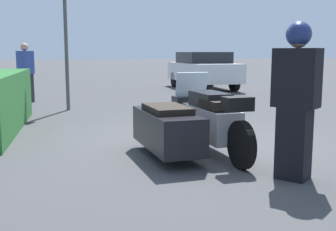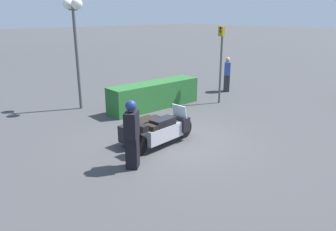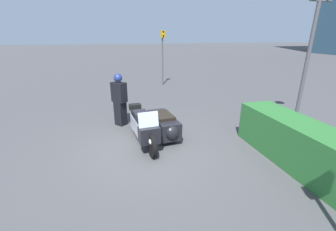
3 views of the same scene
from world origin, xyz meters
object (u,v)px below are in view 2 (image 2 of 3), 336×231
Objects in this scene: pedestrian_bystander at (227,74)px; hedge_bush_curbside at (155,95)px; police_motorcycle at (155,129)px; officer_rider at (132,133)px; twin_lamp_post at (74,20)px; traffic_light_near at (221,54)px.

hedge_bush_curbside is at bearing -128.34° from pedestrian_bystander.
hedge_bush_curbside is at bearing 45.01° from police_motorcycle.
police_motorcycle is 3.94m from hedge_bush_curbside.
hedge_bush_curbside is at bearing 94.33° from officer_rider.
twin_lamp_post is (-2.41, 1.94, 3.03)m from hedge_bush_curbside.
pedestrian_bystander is (8.62, 3.91, -0.09)m from officer_rider.
pedestrian_bystander is (4.66, -0.09, 0.32)m from hedge_bush_curbside.
pedestrian_bystander is at bearing 73.52° from officer_rider.
police_motorcycle is 7.74m from pedestrian_bystander.
pedestrian_bystander is (7.13, 2.98, 0.41)m from police_motorcycle.
pedestrian_bystander is at bearing -144.90° from traffic_light_near.
hedge_bush_curbside is (3.97, 3.99, -0.41)m from officer_rider.
pedestrian_bystander is at bearing 16.63° from police_motorcycle.
pedestrian_bystander reaches higher than police_motorcycle.
traffic_light_near is 1.91× the size of pedestrian_bystander.
officer_rider is 6.67m from twin_lamp_post.
police_motorcycle is 0.62× the size of hedge_bush_curbside.
police_motorcycle is at bearing 23.29° from traffic_light_near.
twin_lamp_post is 6.14m from traffic_light_near.
twin_lamp_post is (0.07, 5.00, 3.11)m from police_motorcycle.
traffic_light_near is at bearing 13.01° from police_motorcycle.
hedge_bush_curbside is 3.34m from traffic_light_near.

